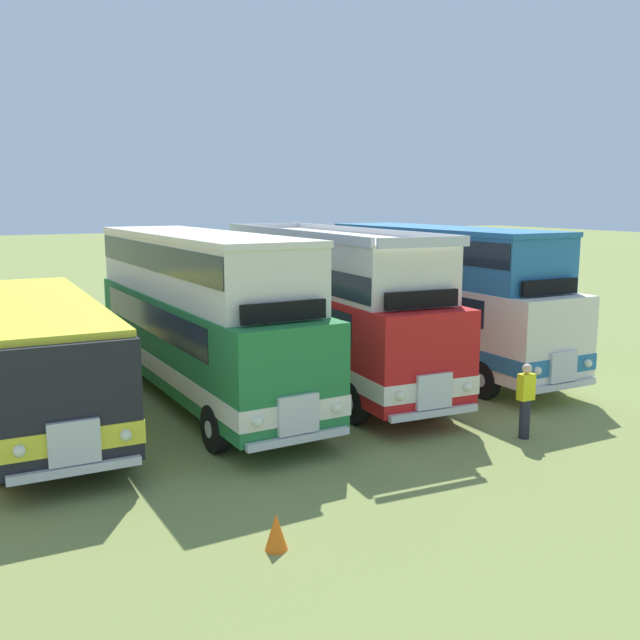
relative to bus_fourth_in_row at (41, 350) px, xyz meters
The scene contains 7 objects.
ground_plane 1.77m from the bus_fourth_in_row, 89.95° to the left, with size 200.00×200.00×0.00m, color olive.
bus_fourth_in_row is the anchor object (origin of this frame).
bus_fifth_in_row 4.04m from the bus_fourth_in_row, ahead, with size 3.10×11.20×4.49m.
bus_sixth_in_row 8.01m from the bus_fourth_in_row, ahead, with size 3.02×11.65×4.52m.
bus_seventh_in_row 11.97m from the bus_fourth_in_row, ahead, with size 2.78×10.20×4.49m.
cone_mid_row 8.97m from the bus_fourth_in_row, 73.52° to the right, with size 0.36×0.36×0.59m, color orange.
marshal_person 11.46m from the bus_fourth_in_row, 33.23° to the right, with size 0.36×0.24×1.73m.
Camera 1 is at (-1.42, -18.01, 5.33)m, focal length 39.44 mm.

